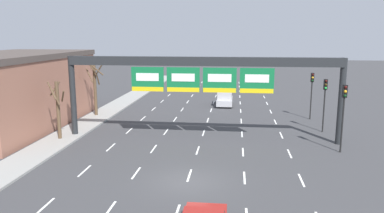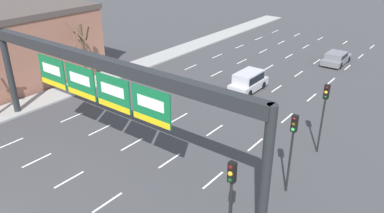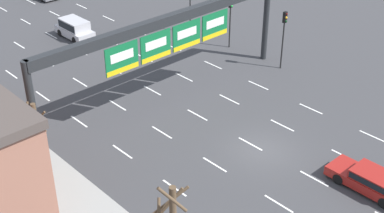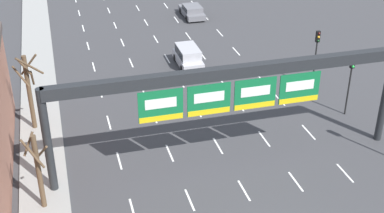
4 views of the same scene
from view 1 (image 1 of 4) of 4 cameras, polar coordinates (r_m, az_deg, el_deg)
ground_plane at (r=22.04m, az=-0.73°, el=-11.39°), size 220.00×220.00×0.00m
sidewalk_left at (r=25.92m, az=-26.69°, el=-8.95°), size 2.80×110.00×0.15m
lane_dashes at (r=34.85m, az=2.12°, el=-2.99°), size 13.32×67.00×0.01m
sign_gantry at (r=29.41m, az=1.48°, el=5.23°), size 21.88×0.70×6.66m
building_near at (r=37.84m, az=-25.89°, el=2.23°), size 9.30×17.87×6.74m
suv_silver at (r=44.88m, az=5.02°, el=1.37°), size 1.88×4.18×1.75m
car_grey at (r=57.22m, az=9.16°, el=3.05°), size 1.99×4.48×1.30m
traffic_light_near_gantry at (r=28.45m, az=22.14°, el=0.23°), size 0.30×0.35×4.91m
traffic_light_mid_block at (r=38.93m, az=17.80°, el=2.94°), size 0.30×0.35×4.66m
traffic_light_far_end at (r=34.12m, az=19.60°, el=1.73°), size 0.30×0.35×4.63m
tree_bare_closest at (r=39.65m, az=-14.57°, el=3.18°), size 2.03×2.03×5.79m
tree_bare_second at (r=31.51m, az=-19.78°, el=-0.04°), size 1.38×1.38×4.61m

